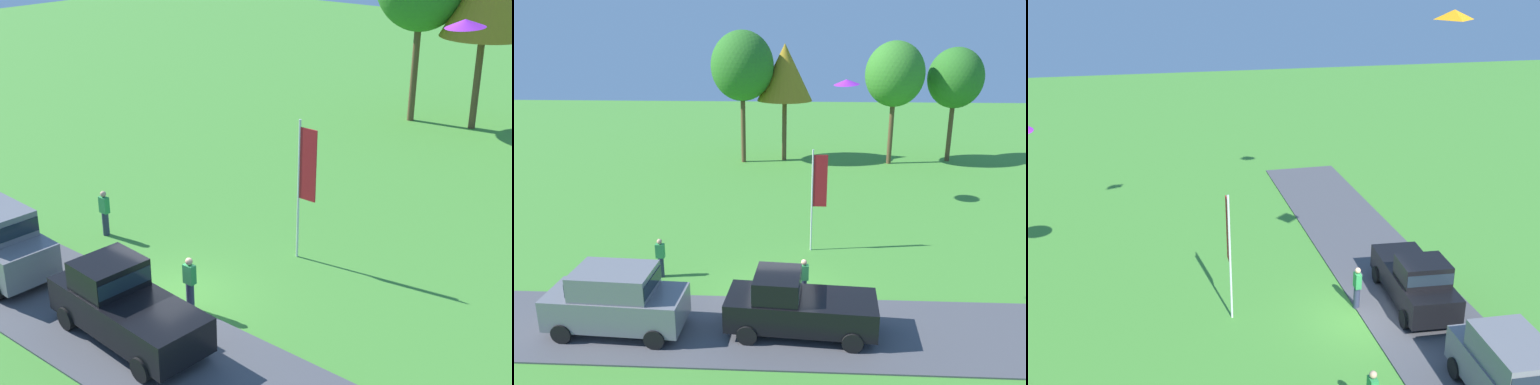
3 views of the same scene
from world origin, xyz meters
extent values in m
plane|color=#478E33|center=(0.00, 0.00, 0.00)|extent=(120.00, 120.00, 0.00)
cube|color=#4C4C51|center=(0.00, -2.07, 0.03)|extent=(36.00, 4.40, 0.06)
cube|color=slate|center=(-5.55, -2.34, 0.95)|extent=(4.69, 2.13, 1.10)
cube|color=slate|center=(-5.55, -2.34, 1.92)|extent=(2.69, 1.89, 0.84)
cube|color=#19232D|center=(-5.55, -2.34, 1.92)|extent=(2.74, 1.86, 0.46)
cylinder|color=black|center=(-7.15, -3.17, 0.40)|extent=(0.69, 0.27, 0.68)
cylinder|color=black|center=(-7.06, -1.36, 0.40)|extent=(0.69, 0.27, 0.68)
cylinder|color=black|center=(-4.03, -3.33, 0.40)|extent=(0.69, 0.27, 0.68)
cylinder|color=black|center=(-3.94, -1.52, 0.40)|extent=(0.69, 0.27, 0.68)
cube|color=black|center=(0.69, -2.17, 0.90)|extent=(5.13, 2.26, 1.00)
cube|color=black|center=(-0.11, -2.11, 1.80)|extent=(1.63, 1.87, 0.80)
cube|color=#19232D|center=(-0.11, -2.11, 1.80)|extent=(1.65, 1.83, 0.44)
cylinder|color=black|center=(-1.07, -2.94, 0.40)|extent=(0.70, 0.29, 0.68)
cylinder|color=black|center=(-0.94, -1.14, 0.40)|extent=(0.70, 0.29, 0.68)
cylinder|color=black|center=(2.32, -3.19, 0.40)|extent=(0.70, 0.29, 0.68)
cylinder|color=black|center=(2.45, -1.39, 0.40)|extent=(0.70, 0.29, 0.68)
cylinder|color=#2D334C|center=(-5.14, 1.75, 0.44)|extent=(0.24, 0.24, 0.88)
cube|color=#2D8E47|center=(-5.14, 1.75, 1.18)|extent=(0.36, 0.22, 0.60)
sphere|color=tan|center=(-5.14, 1.75, 1.60)|extent=(0.22, 0.22, 0.22)
cylinder|color=#2D334C|center=(0.80, 0.07, 0.44)|extent=(0.24, 0.24, 0.88)
cube|color=#2D8E47|center=(0.80, 0.07, 1.18)|extent=(0.36, 0.22, 0.60)
sphere|color=tan|center=(0.80, 0.07, 1.60)|extent=(0.22, 0.22, 0.22)
cylinder|color=brown|center=(-3.69, 21.85, 2.67)|extent=(0.36, 0.36, 5.33)
ellipsoid|color=#2D7023|center=(-3.69, 21.85, 7.49)|extent=(4.80, 4.80, 5.28)
cylinder|color=brown|center=(-0.47, 22.63, 2.41)|extent=(0.36, 0.36, 4.82)
cone|color=olive|center=(-0.47, 22.63, 6.98)|extent=(4.33, 4.33, 4.33)
cylinder|color=brown|center=(7.84, 21.91, 2.47)|extent=(0.36, 0.36, 4.93)
ellipsoid|color=#387F28|center=(7.84, 21.91, 6.93)|extent=(4.44, 4.44, 4.88)
cylinder|color=brown|center=(12.70, 22.98, 2.34)|extent=(0.36, 0.36, 4.68)
ellipsoid|color=#2D7023|center=(12.70, 22.98, 6.57)|extent=(4.21, 4.21, 4.63)
cylinder|color=silver|center=(1.21, 4.81, 2.43)|extent=(0.08, 0.08, 4.87)
cube|color=red|center=(1.56, 4.81, 3.41)|extent=(0.64, 0.04, 2.43)
cone|color=purple|center=(3.26, 11.86, 7.21)|extent=(2.08, 2.08, 0.42)
camera|label=1|loc=(13.99, -12.74, 11.31)|focal=50.00mm
camera|label=2|loc=(0.39, -16.99, 9.73)|focal=35.00mm
camera|label=3|loc=(-18.04, 7.28, 12.11)|focal=42.00mm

